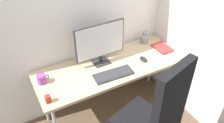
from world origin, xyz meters
TOP-DOWN VIEW (x-y plane):
  - ground_plane at (0.00, 0.00)m, footprint 8.00×8.00m
  - desk at (0.00, 0.00)m, footprint 1.63×0.61m
  - office_chair at (0.01, -0.76)m, footprint 0.65×0.63m
  - monitor at (-0.07, 0.10)m, footprint 0.55×0.14m
  - keyboard at (-0.05, -0.15)m, footprint 0.42×0.18m
  - mouse at (0.35, -0.10)m, footprint 0.06×0.11m
  - pen_holder at (0.57, 0.21)m, footprint 0.09×0.09m
  - notebook at (0.69, -0.01)m, footprint 0.17×0.23m
  - coffee_mug at (-0.72, 0.08)m, footprint 0.12×0.09m
  - desk_clamp_accessory at (-0.74, -0.20)m, footprint 0.05×0.05m

SIDE VIEW (x-z plane):
  - ground_plane at x=0.00m, z-range 0.00..0.00m
  - office_chair at x=0.01m, z-range 0.00..1.28m
  - desk at x=0.00m, z-range 0.31..1.01m
  - keyboard at x=-0.05m, z-range 0.70..0.72m
  - notebook at x=0.69m, z-range 0.70..0.73m
  - mouse at x=0.35m, z-range 0.70..0.74m
  - desk_clamp_accessory at x=-0.74m, z-range 0.70..0.78m
  - coffee_mug at x=-0.72m, z-range 0.70..0.80m
  - pen_holder at x=0.57m, z-range 0.66..0.84m
  - monitor at x=-0.07m, z-range 0.73..1.20m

